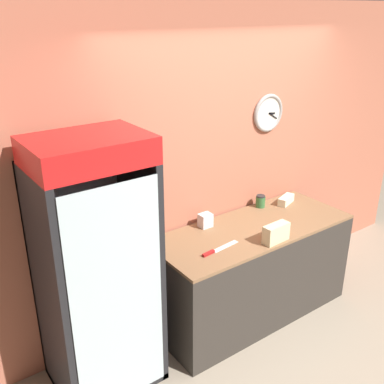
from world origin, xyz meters
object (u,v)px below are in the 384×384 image
Objects in this scene: sandwich_stack_bottom at (276,237)px; condiment_jar at (260,201)px; beverage_cooler at (93,255)px; sandwich_flat_left at (286,200)px; sandwich_stack_middle at (276,229)px; napkin_dispenser at (205,220)px; chefs_knife at (215,250)px.

condiment_jar is (0.38, 0.57, 0.02)m from sandwich_stack_bottom.
beverage_cooler reaches higher than sandwich_flat_left.
sandwich_stack_middle is 0.63m from napkin_dispenser.
sandwich_flat_left is at bearing 2.62° from beverage_cooler.
sandwich_flat_left is at bearing 37.20° from sandwich_stack_bottom.
napkin_dispenser is (1.11, 0.16, -0.11)m from beverage_cooler.
condiment_jar is at bearing 160.38° from sandwich_flat_left.
beverage_cooler is at bearing 166.08° from chefs_knife.
beverage_cooler is 16.45× the size of condiment_jar.
chefs_knife is 3.22× the size of condiment_jar.
sandwich_stack_middle is 0.53m from chefs_knife.
sandwich_stack_middle reaches higher than napkin_dispenser.
napkin_dispenser reaches higher than chefs_knife.
sandwich_stack_middle is at bearing -18.06° from chefs_knife.
beverage_cooler reaches higher than chefs_knife.
sandwich_stack_bottom is at bearing 180.00° from sandwich_stack_middle.
napkin_dispenser is at bearing -177.90° from condiment_jar.
sandwich_stack_middle is (1.41, -0.39, -0.06)m from beverage_cooler.
sandwich_flat_left is at bearing -19.62° from condiment_jar.
condiment_jar reaches higher than sandwich_flat_left.
beverage_cooler is at bearing -177.38° from sandwich_flat_left.
sandwich_stack_middle is at bearing -142.80° from sandwich_flat_left.
beverage_cooler is at bearing 164.60° from sandwich_stack_middle.
sandwich_flat_left is 0.27m from condiment_jar.
sandwich_flat_left is 1.91× the size of napkin_dispenser.
chefs_knife is at bearing -13.92° from beverage_cooler.
sandwich_stack_middle is 1.05× the size of sandwich_flat_left.
condiment_jar is at bearing 56.46° from sandwich_stack_middle.
beverage_cooler is 1.12m from napkin_dispenser.
napkin_dispenser is (-0.68, -0.02, 0.00)m from condiment_jar.
sandwich_stack_middle is 0.80m from sandwich_flat_left.
sandwich_stack_bottom is (1.41, -0.39, -0.13)m from beverage_cooler.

